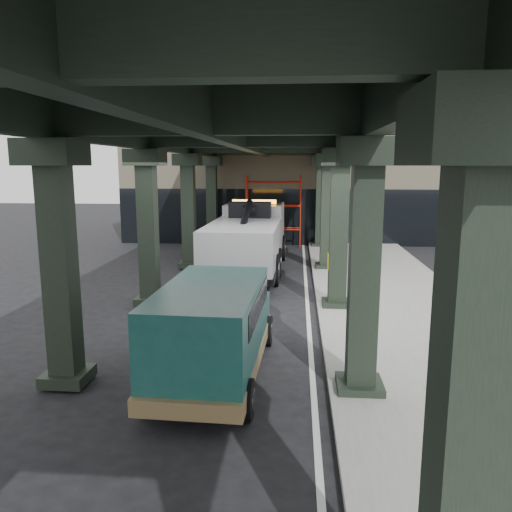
% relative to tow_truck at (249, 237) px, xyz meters
% --- Properties ---
extents(ground, '(90.00, 90.00, 0.00)m').
position_rel_tow_truck_xyz_m(ground, '(0.71, -7.58, -1.51)').
color(ground, black).
rests_on(ground, ground).
extents(sidewalk, '(5.00, 40.00, 0.15)m').
position_rel_tow_truck_xyz_m(sidewalk, '(5.21, -5.58, -1.44)').
color(sidewalk, gray).
rests_on(sidewalk, ground).
extents(lane_stripe, '(0.12, 38.00, 0.01)m').
position_rel_tow_truck_xyz_m(lane_stripe, '(2.41, -5.58, -1.51)').
color(lane_stripe, silver).
rests_on(lane_stripe, ground).
extents(viaduct, '(7.40, 32.00, 6.40)m').
position_rel_tow_truck_xyz_m(viaduct, '(0.31, -5.58, 3.95)').
color(viaduct, black).
rests_on(viaduct, ground).
extents(building, '(22.00, 10.00, 8.00)m').
position_rel_tow_truck_xyz_m(building, '(2.71, 12.42, 2.49)').
color(building, '#C6B793').
rests_on(building, ground).
extents(scaffolding, '(3.08, 0.88, 4.00)m').
position_rel_tow_truck_xyz_m(scaffolding, '(0.71, 7.06, 0.60)').
color(scaffolding, red).
rests_on(scaffolding, ground).
extents(tow_truck, '(3.02, 9.53, 3.10)m').
position_rel_tow_truck_xyz_m(tow_truck, '(0.00, 0.00, 0.00)').
color(tow_truck, black).
rests_on(tow_truck, ground).
extents(towed_van, '(2.26, 5.27, 2.11)m').
position_rel_tow_truck_xyz_m(towed_van, '(0.32, -11.04, -0.38)').
color(towed_van, '#134741').
rests_on(towed_van, ground).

